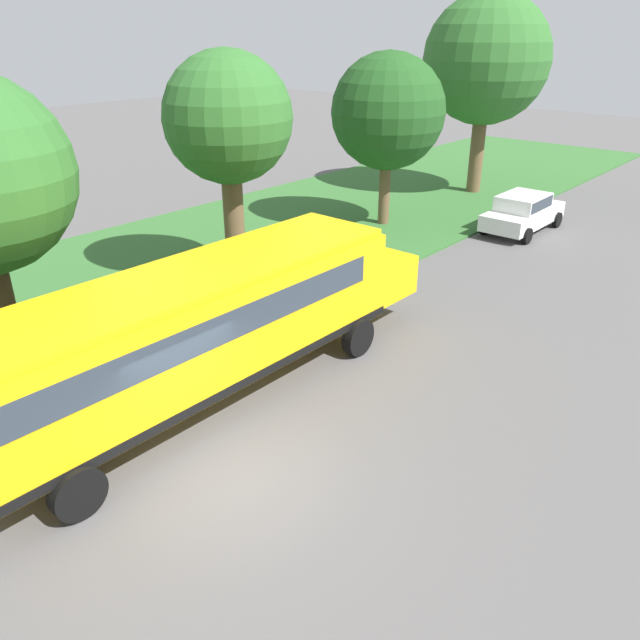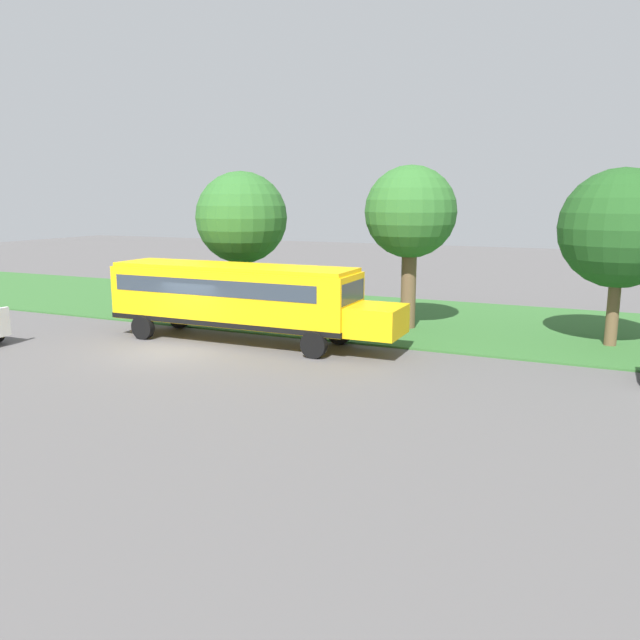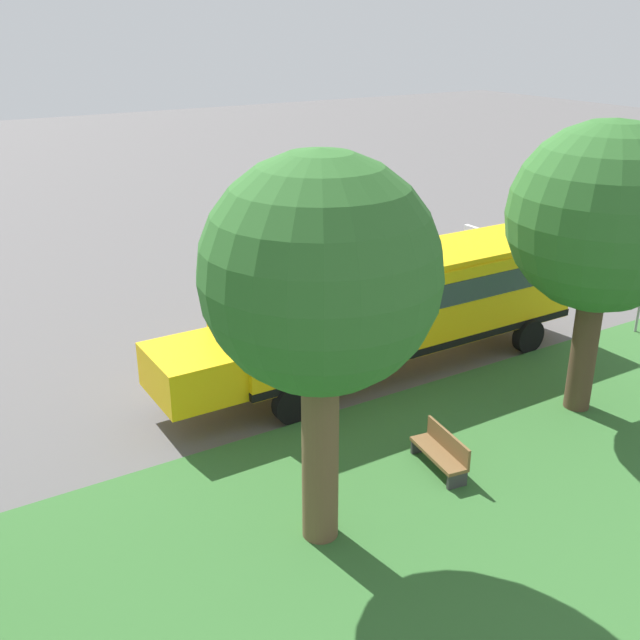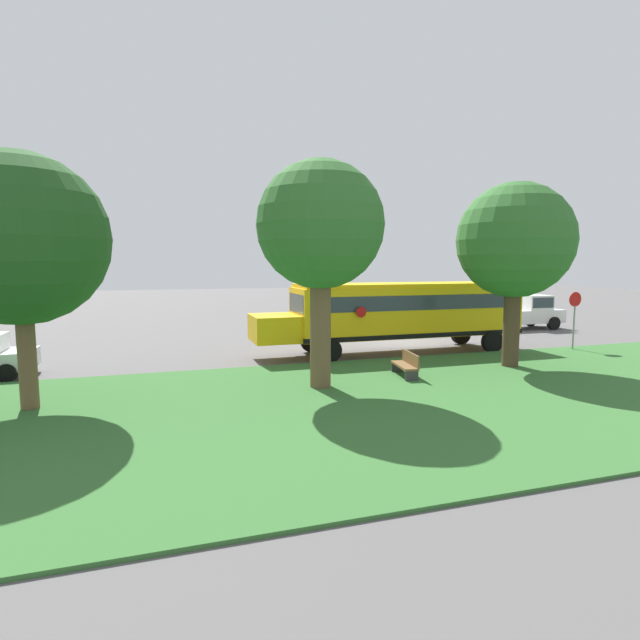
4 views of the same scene
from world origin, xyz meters
TOP-DOWN VIEW (x-y plane):
  - ground_plane at (0.00, 0.00)m, footprint 120.00×120.00m
  - grass_verge at (-10.00, 0.00)m, footprint 12.00×80.00m
  - school_bus at (-2.55, 1.57)m, footprint 2.85×12.42m
  - oak_tree_beside_bus at (-6.89, -0.72)m, footprint 4.36×4.36m
  - oak_tree_roadside_mid at (-7.75, 7.25)m, footprint 4.02×4.02m
  - oak_tree_far_end at (-7.58, 15.43)m, footprint 4.60×4.60m
  - stop_sign at (-4.60, -6.24)m, footprint 0.08×0.68m
  - park_bench at (-7.29, 3.81)m, footprint 1.66×0.72m

SIDE VIEW (x-z plane):
  - ground_plane at x=0.00m, z-range 0.00..0.00m
  - grass_verge at x=-10.00m, z-range 0.00..0.08m
  - park_bench at x=-7.29m, z-range 0.01..0.93m
  - stop_sign at x=-4.60m, z-range 0.37..3.11m
  - school_bus at x=-2.55m, z-range 0.34..3.50m
  - oak_tree_far_end at x=-7.58m, z-range 1.16..8.14m
  - oak_tree_beside_bus at x=-6.89m, z-range 1.35..8.44m
  - oak_tree_roadside_mid at x=-7.75m, z-range 1.57..8.82m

